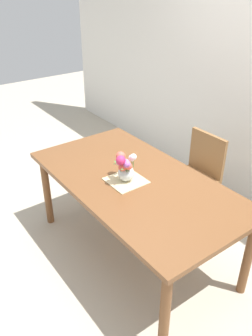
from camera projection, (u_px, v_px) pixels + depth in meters
ground_plane at (134, 251)px, 3.17m from camera, size 12.00×12.00×0.00m
dining_table at (135, 188)px, 2.82m from camera, size 1.88×1.00×0.78m
chair_far at (198, 172)px, 3.40m from camera, size 0.42×0.42×0.90m
placemat at (126, 181)px, 2.76m from camera, size 0.28×0.28×0.01m
flower_vase at (125, 167)px, 2.69m from camera, size 0.21×0.19×0.25m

